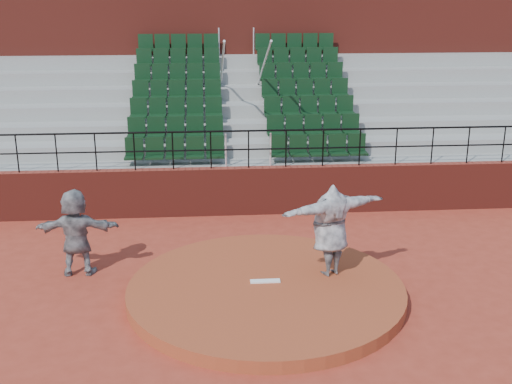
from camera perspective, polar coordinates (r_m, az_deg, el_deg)
The scene contains 9 objects.
ground at distance 12.96m, azimuth 0.88°, elevation -9.26°, with size 90.00×90.00×0.00m, color #983322.
pitchers_mound at distance 12.91m, azimuth 0.88°, elevation -8.77°, with size 5.50×5.50×0.25m, color #973E21.
pitching_rubber at distance 12.98m, azimuth 0.83°, elevation -7.92°, with size 0.60×0.15×0.03m, color white.
boundary_wall at distance 17.35m, azimuth -0.65°, elevation 0.12°, with size 24.00×0.30×1.30m, color maroon.
wall_railing at distance 16.99m, azimuth -0.67°, elevation 4.57°, with size 24.04×0.05×1.03m.
seating_deck at distance 20.67m, azimuth -1.35°, elevation 5.22°, with size 24.00×5.97×4.63m.
press_box_facade at distance 24.25m, azimuth -1.92°, elevation 12.11°, with size 24.00×3.00×7.10m, color maroon.
pitcher at distance 13.06m, azimuth 6.65°, elevation -3.36°, with size 2.36×0.64×1.92m, color black.
fielder at distance 14.10m, azimuth -15.70°, elevation -3.46°, with size 1.76×0.56×1.90m, color black.
Camera 1 is at (-1.11, -11.51, 5.85)m, focal length 45.00 mm.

